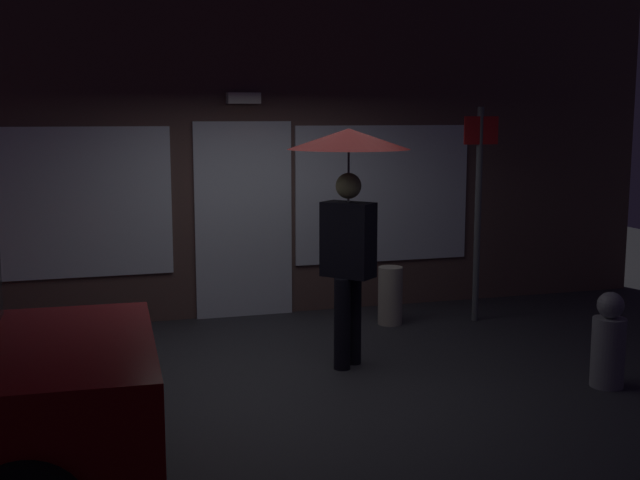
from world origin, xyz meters
The scene contains 6 objects.
ground_plane centered at (0.00, 0.00, 0.00)m, with size 18.00×18.00×0.00m, color #2D2D33.
building_facade centered at (0.00, 2.34, 2.03)m, with size 10.20×0.48×4.10m.
person_with_umbrella centered at (0.53, 0.06, 1.67)m, with size 1.09×1.09×2.15m.
street_sign_post centered at (2.42, 1.23, 1.34)m, with size 0.40×0.07×2.35m.
sidewalk_bollard centered at (1.45, 1.35, 0.32)m, with size 0.27×0.27×0.64m, color #B2A899.
fire_hydrant centered at (2.45, -1.10, 0.37)m, with size 0.28×0.28×0.81m.
Camera 1 is at (-1.76, -6.74, 2.27)m, focal length 45.64 mm.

